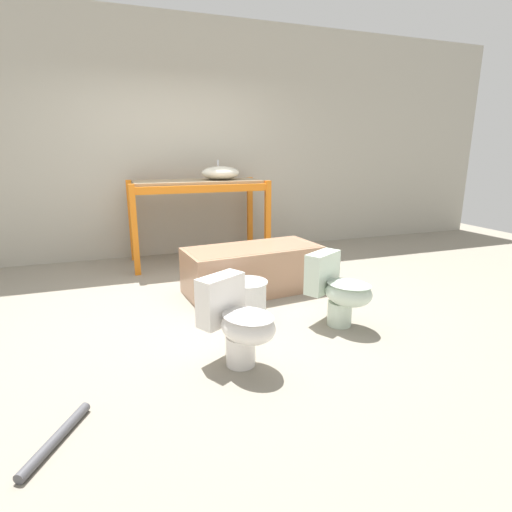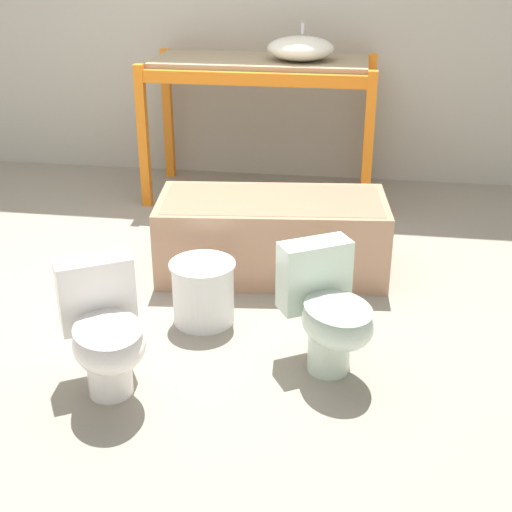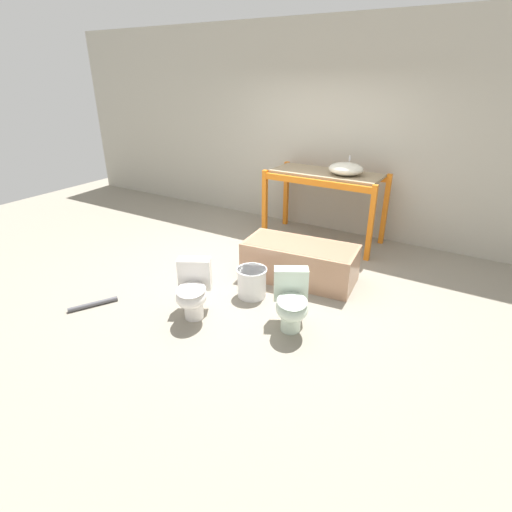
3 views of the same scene
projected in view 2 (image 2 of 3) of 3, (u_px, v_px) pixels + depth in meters
The scene contains 7 objects.
ground_plane at pixel (188, 270), 4.56m from camera, with size 12.00×12.00×0.00m, color gray.
shelving_rack at pixel (260, 83), 5.45m from camera, with size 1.76×0.80×1.09m.
sink_basin at pixel (301, 48), 5.27m from camera, with size 0.50×0.46×0.26m.
bathtub_main at pixel (272, 230), 4.43m from camera, with size 1.46×0.79×0.48m.
toilet_near at pixel (329, 311), 3.42m from camera, with size 0.56×0.63×0.61m.
toilet_far at pixel (105, 331), 3.25m from camera, with size 0.56×0.63×0.61m.
bucket_white at pixel (203, 291), 3.89m from camera, with size 0.36×0.36×0.35m.
Camera 2 is at (1.03, -3.98, 2.00)m, focal length 50.00 mm.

